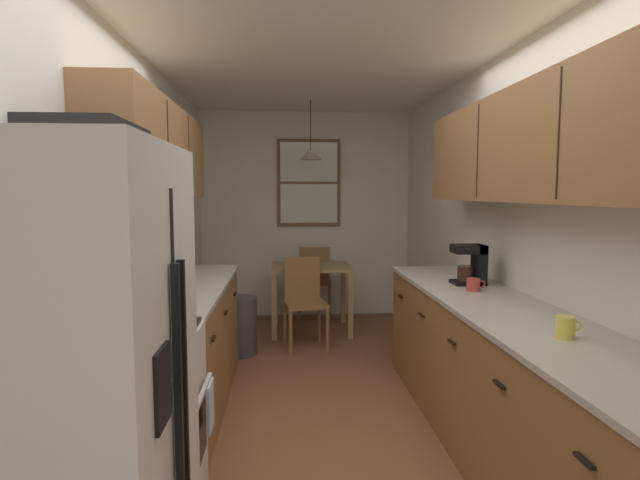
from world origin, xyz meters
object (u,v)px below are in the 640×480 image
(dining_chair_far, at_px, (315,278))
(mug_spare, at_px, (474,285))
(dining_chair_near, at_px, (304,298))
(trash_bin, at_px, (240,326))
(mug_by_coffeemaker, at_px, (565,327))
(table_serving_bowl, at_px, (308,264))
(stove_range, at_px, (127,429))
(refrigerator, at_px, (62,421))
(storage_canister, at_px, (154,293))
(microwave_over_range, at_px, (91,164))
(coffee_maker, at_px, (472,263))
(dining_table, at_px, (311,277))

(dining_chair_far, xyz_separation_m, mug_spare, (0.89, -2.90, 0.44))
(dining_chair_near, height_order, trash_bin, dining_chair_near)
(mug_by_coffeemaker, relative_size, table_serving_bowl, 0.73)
(stove_range, xyz_separation_m, mug_by_coffeemaker, (1.99, -0.14, 0.48))
(refrigerator, xyz_separation_m, dining_chair_far, (1.06, 4.60, -0.35))
(storage_canister, bearing_deg, dining_chair_near, 66.81)
(storage_canister, distance_m, mug_by_coffeemaker, 2.12)
(stove_range, relative_size, mug_by_coffeemaker, 9.08)
(microwave_over_range, xyz_separation_m, coffee_maker, (2.18, 1.21, -0.63))
(coffee_maker, height_order, table_serving_bowl, coffee_maker)
(refrigerator, xyz_separation_m, dining_table, (0.98, 4.04, -0.24))
(mug_by_coffeemaker, bearing_deg, microwave_over_range, 176.26)
(storage_canister, bearing_deg, table_serving_bowl, 69.54)
(mug_spare, bearing_deg, table_serving_bowl, 113.99)
(dining_chair_far, bearing_deg, mug_spare, -72.97)
(mug_spare, distance_m, table_serving_bowl, 2.47)
(refrigerator, height_order, microwave_over_range, microwave_over_range)
(mug_by_coffeemaker, distance_m, mug_spare, 1.10)
(dining_chair_near, xyz_separation_m, table_serving_bowl, (0.06, 0.48, 0.27))
(dining_chair_far, distance_m, mug_spare, 3.07)
(mug_spare, bearing_deg, dining_chair_near, 120.97)
(mug_by_coffeemaker, bearing_deg, stove_range, 176.05)
(stove_range, distance_m, table_serving_bowl, 3.38)
(coffee_maker, bearing_deg, mug_by_coffeemaker, -93.15)
(dining_chair_far, relative_size, table_serving_bowl, 5.41)
(dining_chair_near, height_order, storage_canister, storage_canister)
(mug_spare, relative_size, table_serving_bowl, 0.76)
(refrigerator, bearing_deg, microwave_over_range, 101.70)
(trash_bin, bearing_deg, refrigerator, -94.46)
(trash_bin, bearing_deg, dining_table, 46.96)
(stove_range, xyz_separation_m, dining_chair_near, (0.92, 2.73, 0.03))
(dining_chair_far, distance_m, mug_by_coffeemaker, 4.12)
(dining_chair_near, bearing_deg, trash_bin, -161.40)
(refrigerator, bearing_deg, coffee_maker, 43.97)
(stove_range, height_order, dining_chair_far, stove_range)
(dining_table, distance_m, coffee_maker, 2.37)
(trash_bin, xyz_separation_m, storage_canister, (-0.30, -1.95, 0.72))
(table_serving_bowl, bearing_deg, storage_canister, -110.46)
(coffee_maker, relative_size, mug_spare, 2.27)
(stove_range, xyz_separation_m, microwave_over_range, (-0.11, 0.00, 1.21))
(refrigerator, xyz_separation_m, stove_range, (-0.04, 0.74, -0.38))
(stove_range, relative_size, dining_chair_far, 1.22)
(trash_bin, height_order, mug_by_coffeemaker, mug_by_coffeemaker)
(coffee_maker, relative_size, table_serving_bowl, 1.71)
(refrigerator, height_order, dining_table, refrigerator)
(dining_chair_near, relative_size, mug_spare, 7.16)
(stove_range, relative_size, microwave_over_range, 1.92)
(table_serving_bowl, bearing_deg, microwave_over_range, -108.82)
(table_serving_bowl, bearing_deg, trash_bin, -134.77)
(dining_chair_near, height_order, table_serving_bowl, dining_chair_near)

